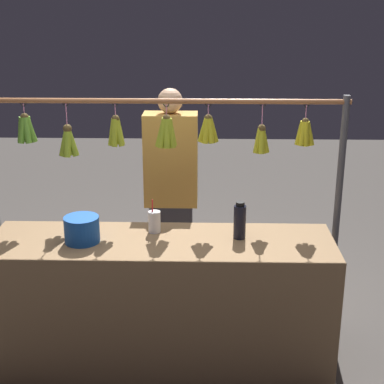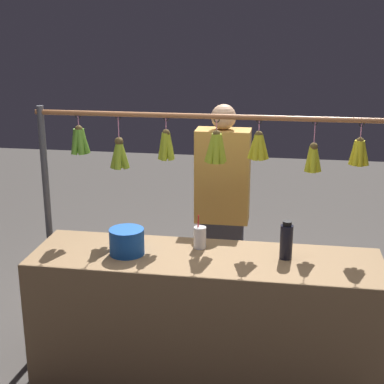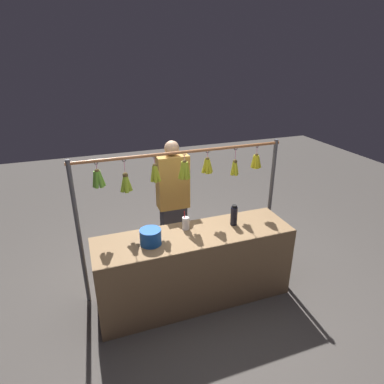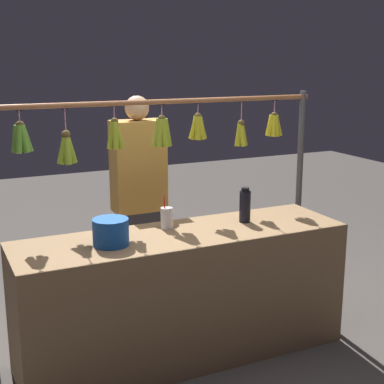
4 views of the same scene
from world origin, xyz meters
TOP-DOWN VIEW (x-y plane):
  - ground_plane at (0.00, 0.00)m, footprint 12.00×12.00m
  - market_counter at (0.00, 0.00)m, footprint 2.05×0.58m
  - display_rack at (0.02, -0.36)m, footprint 2.28×0.13m
  - water_bottle at (-0.47, -0.05)m, footprint 0.07×0.07m
  - blue_bucket at (0.46, 0.03)m, footprint 0.21×0.21m
  - drink_cup at (0.05, -0.13)m, footprint 0.08×0.08m
  - vendor_person at (-0.01, -0.80)m, footprint 0.38×0.20m

SIDE VIEW (x-z plane):
  - ground_plane at x=0.00m, z-range 0.00..0.00m
  - market_counter at x=0.00m, z-range 0.00..0.81m
  - vendor_person at x=-0.01m, z-range -0.01..1.58m
  - drink_cup at x=0.05m, z-range 0.77..0.98m
  - blue_bucket at x=0.46m, z-range 0.81..0.96m
  - water_bottle at x=-0.47m, z-range 0.80..1.03m
  - display_rack at x=0.02m, z-range 0.40..2.02m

